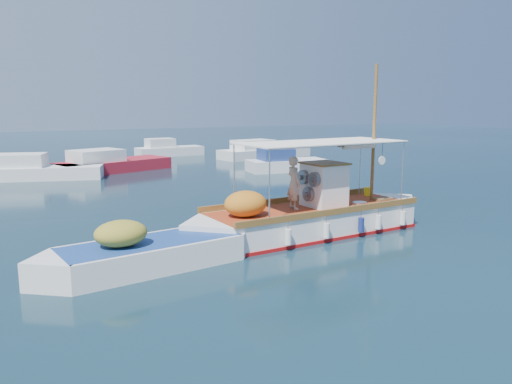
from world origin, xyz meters
name	(u,v)px	position (x,y,z in m)	size (l,w,h in m)	color
ground	(295,235)	(0.00, 0.00, 0.00)	(160.00, 160.00, 0.00)	black
fishing_caique	(311,218)	(0.66, 0.02, 0.56)	(10.37, 3.31, 6.33)	white
dinghy	(149,255)	(-5.63, -1.11, 0.36)	(6.97, 2.66, 1.72)	white
bg_boat_nw	(35,171)	(-7.20, 19.14, 0.49)	(7.97, 4.50, 1.80)	silver
bg_boat_n	(109,165)	(-2.39, 20.45, 0.49)	(8.53, 5.31, 1.80)	#AA1C29
bg_boat_ne	(284,164)	(8.60, 15.19, 0.49)	(5.70, 2.83, 1.80)	silver
bg_boat_e	(262,152)	(11.43, 23.72, 0.49)	(8.82, 3.97, 1.80)	silver
bg_boat_far_n	(168,150)	(4.58, 29.14, 0.49)	(6.13, 2.41, 1.80)	silver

